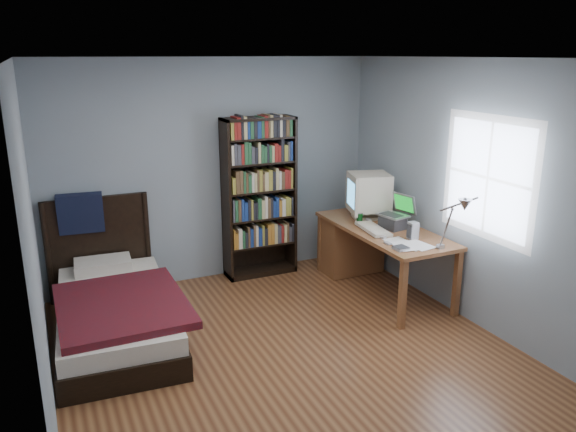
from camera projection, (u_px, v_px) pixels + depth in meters
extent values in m
plane|color=#592F1A|center=(292.00, 358.00, 4.85)|extent=(4.20, 4.20, 0.00)
plane|color=white|center=(293.00, 58.00, 4.15)|extent=(4.20, 4.20, 0.00)
cube|color=gray|center=(213.00, 171.00, 6.33)|extent=(3.80, 0.04, 2.50)
cube|color=gray|center=(480.00, 334.00, 2.67)|extent=(3.80, 0.04, 2.50)
cube|color=gray|center=(35.00, 254.00, 3.74)|extent=(0.04, 4.20, 2.50)
cube|color=gray|center=(475.00, 196.00, 5.26)|extent=(0.04, 4.20, 2.50)
cube|color=white|center=(488.00, 178.00, 5.07)|extent=(0.01, 1.14, 1.14)
cube|color=white|center=(488.00, 178.00, 5.07)|extent=(0.01, 1.00, 1.00)
cube|color=brown|center=(384.00, 230.00, 6.03)|extent=(0.75, 1.75, 0.04)
cube|color=brown|center=(403.00, 295.00, 5.28)|extent=(0.06, 0.06, 0.69)
cube|color=brown|center=(457.00, 284.00, 5.54)|extent=(0.06, 0.06, 0.69)
cube|color=brown|center=(321.00, 243.00, 6.72)|extent=(0.06, 0.06, 0.69)
cube|color=brown|center=(367.00, 236.00, 6.98)|extent=(0.06, 0.06, 0.69)
cube|color=brown|center=(351.00, 244.00, 6.70)|extent=(0.69, 0.40, 0.68)
cube|color=beige|center=(365.00, 217.00, 6.38)|extent=(0.34, 0.31, 0.03)
cylinder|color=beige|center=(366.00, 212.00, 6.37)|extent=(0.11, 0.11, 0.07)
cube|color=beige|center=(369.00, 192.00, 6.31)|extent=(0.54, 0.52, 0.41)
cube|color=beige|center=(352.00, 194.00, 6.23)|extent=(0.16, 0.42, 0.43)
cube|color=#3B93D4|center=(351.00, 194.00, 6.22)|extent=(0.10, 0.31, 0.28)
cube|color=#2D2D30|center=(392.00, 222.00, 5.99)|extent=(0.24, 0.27, 0.14)
cube|color=#BDBCC1|center=(393.00, 215.00, 5.96)|extent=(0.28, 0.34, 0.02)
cube|color=#2D2D30|center=(391.00, 214.00, 5.95)|extent=(0.19, 0.26, 0.00)
cube|color=#BDBCC1|center=(404.00, 203.00, 5.99)|extent=(0.13, 0.31, 0.21)
cube|color=#0CBF26|center=(404.00, 204.00, 5.99)|extent=(0.10, 0.25, 0.17)
cube|color=#99999E|center=(440.00, 246.00, 5.38)|extent=(0.06, 0.05, 0.04)
cylinder|color=#99999E|center=(446.00, 227.00, 5.27)|extent=(0.02, 0.14, 0.39)
cylinder|color=#99999E|center=(459.00, 204.00, 4.97)|extent=(0.16, 0.32, 0.20)
cone|color=#99999E|center=(465.00, 205.00, 4.80)|extent=(0.12, 0.12, 0.10)
cube|color=beige|center=(373.00, 229.00, 5.92)|extent=(0.26, 0.53, 0.05)
cube|color=gray|center=(413.00, 231.00, 5.64)|extent=(0.09, 0.09, 0.18)
cylinder|color=#083D18|center=(360.00, 218.00, 6.17)|extent=(0.06, 0.06, 0.12)
ellipsoid|color=silver|center=(368.00, 219.00, 6.26)|extent=(0.06, 0.11, 0.04)
cube|color=#BDBCC1|center=(381.00, 237.00, 5.70)|extent=(0.09, 0.12, 0.02)
cube|color=gray|center=(388.00, 243.00, 5.51)|extent=(0.04, 0.08, 0.02)
cube|color=gray|center=(401.00, 248.00, 5.35)|extent=(0.13, 0.13, 0.03)
cube|color=black|center=(226.00, 202.00, 6.32)|extent=(0.03, 0.30, 1.85)
cube|color=black|center=(291.00, 194.00, 6.64)|extent=(0.03, 0.30, 1.85)
cube|color=black|center=(258.00, 118.00, 6.22)|extent=(0.83, 0.30, 0.03)
cube|color=black|center=(260.00, 270.00, 6.73)|extent=(0.83, 0.30, 0.06)
cube|color=black|center=(255.00, 195.00, 6.60)|extent=(0.83, 0.02, 1.85)
cube|color=olive|center=(260.00, 196.00, 6.45)|extent=(0.75, 0.22, 1.65)
cube|color=black|center=(117.00, 325.00, 5.21)|extent=(1.16, 2.10, 0.22)
cube|color=beige|center=(115.00, 306.00, 5.16)|extent=(1.11, 2.03, 0.16)
cube|color=maroon|center=(122.00, 305.00, 4.92)|extent=(1.08, 1.32, 0.07)
cube|color=beige|center=(103.00, 265.00, 5.79)|extent=(0.58, 0.39, 0.12)
cube|color=black|center=(99.00, 247.00, 5.97)|extent=(1.07, 0.05, 1.10)
cylinder|color=black|center=(48.00, 255.00, 5.75)|extent=(0.06, 0.06, 1.10)
cylinder|color=black|center=(147.00, 241.00, 6.15)|extent=(0.06, 0.06, 1.10)
cube|color=black|center=(81.00, 213.00, 5.77)|extent=(0.46, 0.20, 0.43)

